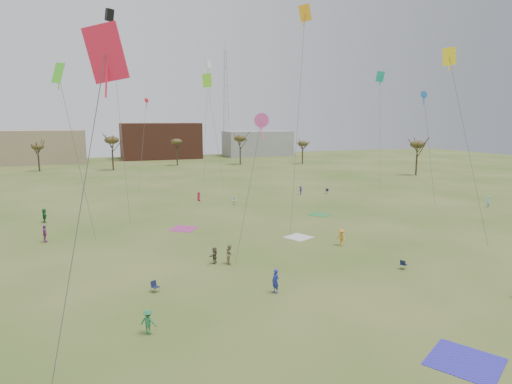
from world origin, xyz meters
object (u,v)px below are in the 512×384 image
object	(u,v)px
camp_chair_right	(327,192)
radio_tower	(226,103)
flyer_near_right	(276,281)
camp_chair_left	(155,289)
flyer_near_center	(148,322)
camp_chair_center	(404,266)

from	to	relation	value
camp_chair_right	radio_tower	distance (m)	90.75
flyer_near_right	camp_chair_right	bearing A→B (deg)	128.45
camp_chair_left	flyer_near_center	bearing A→B (deg)	-131.42
camp_chair_left	radio_tower	bearing A→B (deg)	40.59
flyer_near_right	radio_tower	world-z (taller)	radio_tower
flyer_near_right	radio_tower	distance (m)	132.76
flyer_near_center	camp_chair_left	distance (m)	6.75
camp_chair_center	radio_tower	bearing A→B (deg)	-36.69
camp_chair_left	radio_tower	xyz separation A→B (m)	(42.37, 123.72, 18.95)
flyer_near_center	camp_chair_left	bearing A→B (deg)	-66.03
flyer_near_right	camp_chair_right	size ratio (longest dim) A/B	2.18
camp_chair_left	camp_chair_center	world-z (taller)	same
flyer_near_center	camp_chair_left	world-z (taller)	flyer_near_center
flyer_near_right	camp_chair_left	xyz separation A→B (m)	(-8.74, 3.40, -0.69)
camp_chair_left	camp_chair_center	xyz separation A→B (m)	(21.66, -2.44, 0.00)
flyer_near_center	camp_chair_center	world-z (taller)	flyer_near_center
flyer_near_right	camp_chair_center	bearing A→B (deg)	77.13
flyer_near_center	camp_chair_right	xyz separation A→B (m)	(36.51, 41.86, -0.54)
flyer_near_right	camp_chair_center	size ratio (longest dim) A/B	2.18
camp_chair_left	radio_tower	distance (m)	132.14
camp_chair_center	flyer_near_right	bearing A→B (deg)	66.89
flyer_near_center	camp_chair_right	world-z (taller)	flyer_near_center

